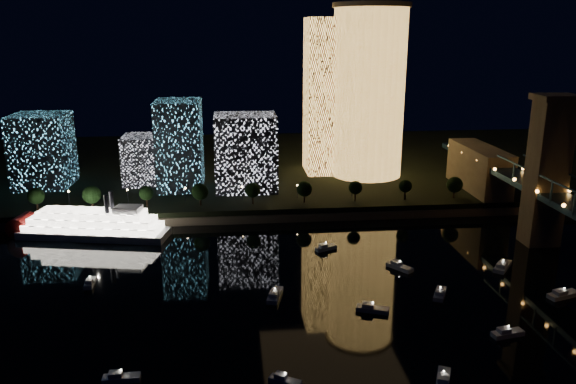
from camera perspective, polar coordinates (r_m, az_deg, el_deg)
The scene contains 10 objects.
ground at distance 142.26m, azimuth 10.40°, elevation -13.36°, with size 520.00×520.00×0.00m, color black.
far_bank at distance 288.88m, azimuth 1.83°, elevation 2.72°, with size 420.00×160.00×5.00m, color black.
seawall at distance 214.96m, azimuth 4.51°, elevation -2.34°, with size 420.00×6.00×3.00m, color #6B5E4C.
tower_cylindrical at distance 256.72m, azimuth 8.18°, elevation 10.06°, with size 34.00×34.00×75.76m.
tower_rectangular at distance 261.93m, azimuth 4.26°, elevation 9.62°, with size 21.97×21.97×69.90m, color #FFB651.
midrise_blocks at distance 243.47m, azimuth -13.30°, elevation 4.12°, with size 109.60×37.09×36.80m.
riverboat at distance 207.32m, azimuth -19.78°, elevation -3.17°, with size 56.54×21.83×16.71m.
motorboats at distance 152.86m, azimuth 9.79°, elevation -10.79°, with size 135.06×80.37×2.78m.
esplanade_trees at distance 214.84m, azimuth -5.05°, elevation 0.14°, with size 166.25×6.88×8.94m.
street_lamps at distance 221.02m, azimuth -4.70°, elevation 0.21°, with size 132.70×0.70×5.65m.
Camera 1 is at (-36.87, -118.60, 69.38)m, focal length 35.00 mm.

